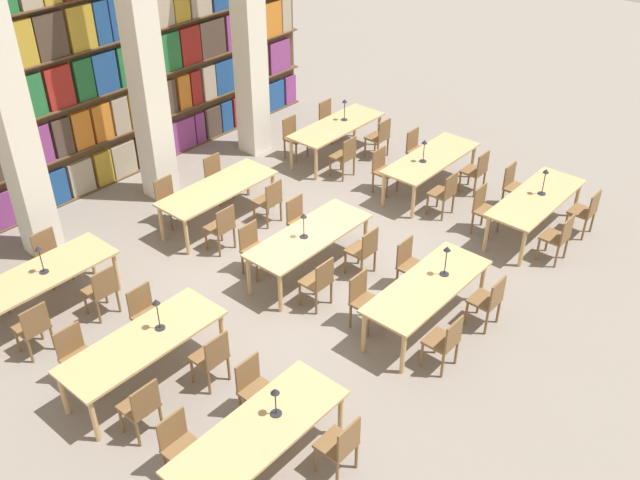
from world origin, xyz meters
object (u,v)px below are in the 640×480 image
Objects in this scene: chair_16 at (319,281)px; chair_19 at (300,220)px; chair_32 at (345,156)px; chair_29 at (169,200)px; desk_lamp_4 at (304,221)px; desk_lamp_0 at (275,397)px; chair_10 at (586,211)px; chair_23 at (417,149)px; reading_table_2 at (536,201)px; desk_lamp_7 at (345,106)px; chair_11 at (514,186)px; chair_15 at (146,313)px; chair_9 at (484,208)px; chair_26 at (102,290)px; desk_lamp_3 at (157,309)px; reading_table_7 at (218,191)px; chair_12 at (141,406)px; chair_34 at (379,137)px; chair_17 at (254,247)px; chair_31 at (217,176)px; chair_4 at (445,341)px; reading_table_5 at (431,161)px; chair_6 at (488,300)px; chair_13 at (76,355)px; chair_8 at (558,237)px; reading_table_3 at (143,344)px; chair_5 at (364,299)px; chair_1 at (180,445)px; chair_30 at (269,200)px; chair_27 at (50,255)px; pillar_left at (4,88)px; desk_lamp_5 at (424,147)px; chair_18 at (364,250)px; reading_table_6 at (40,278)px; chair_21 at (383,169)px; chair_2 at (340,445)px; reading_table_0 at (259,434)px; desk_lamp_1 at (446,256)px; reading_table_1 at (428,289)px; chair_35 at (329,119)px; chair_7 at (410,264)px; chair_28 at (222,227)px; chair_20 at (444,193)px; desk_lamp_2 at (545,177)px; chair_24 at (33,327)px; pillar_right at (248,13)px; reading_table_4 at (309,238)px; chair_14 at (212,357)px.

chair_19 is (1.13, 1.41, 0.00)m from chair_16.
chair_29 is at bearing 159.18° from chair_32.
desk_lamp_0 is at bearing -143.14° from desk_lamp_4.
chair_10 is 3.68m from chair_23.
reading_table_2 is 4.86× the size of desk_lamp_7.
chair_11 and chair_15 have the same top height.
chair_9 is 1.00× the size of chair_26.
desk_lamp_3 is 0.22× the size of reading_table_7.
chair_12 is 1.00× the size of chair_34.
chair_17 is 1.00× the size of chair_31.
chair_15 is (-2.32, 3.61, 0.00)m from chair_4.
chair_17 reaches higher than reading_table_5.
chair_6 is 5.04m from chair_15.
desk_lamp_3 reaches higher than chair_13.
chair_8 is 7.01m from reading_table_3.
chair_5 is 0.39× the size of reading_table_7.
chair_30 is (4.74, 3.15, 0.00)m from chair_1.
chair_13 is 5.20m from chair_31.
chair_19 and chair_26 have the same top height.
pillar_left is at bearing -111.52° from chair_27.
chair_18 is at bearing -165.16° from desk_lamp_5.
reading_table_6 is at bearing 174.88° from chair_34.
chair_13 is 4.73m from chair_18.
chair_21 is at bearing 46.16° from chair_4.
reading_table_5 is at bearing 24.95° from chair_2.
desk_lamp_1 reaches higher than reading_table_0.
chair_8 is at bearing 180.00° from chair_10.
chair_9 is 1.87× the size of desk_lamp_7.
chair_12 is (-4.09, 1.49, -0.20)m from reading_table_1.
chair_4 is 5.92m from chair_23.
chair_35 is at bearing 60.14° from chair_6.
reading_table_3 is 5.16× the size of desk_lamp_4.
chair_7 is 1.00× the size of chair_9.
chair_2 is 1.99× the size of desk_lamp_4.
chair_28 is at bearing 148.36° from chair_27.
pillar_left is at bearing 121.33° from desk_lamp_4.
desk_lamp_5 is (2.64, 2.96, 0.58)m from chair_6.
chair_20 is at bearing 89.43° from chair_8.
chair_20 is 1.00× the size of chair_34.
reading_table_2 is 6.99m from chair_15.
chair_12 is at bearing 159.96° from reading_table_1.
chair_4 is 4.88m from desk_lamp_5.
chair_26 is 1.00× the size of chair_31.
desk_lamp_5 reaches higher than desk_lamp_4.
desk_lamp_2 is at bearing -52.12° from chair_30.
chair_24 is at bearing -11.60° from chair_19.
pillar_right is at bearing 99.66° from desk_lamp_5.
chair_7 reaches higher than reading_table_4.
chair_14 is 3.79m from chair_27.
chair_5 is at bearing -27.40° from reading_table_3.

